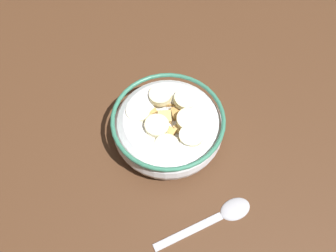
# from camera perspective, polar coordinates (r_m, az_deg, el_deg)

# --- Properties ---
(ground_plane) EXTENTS (0.96, 0.96, 0.02)m
(ground_plane) POSITION_cam_1_polar(r_m,az_deg,el_deg) (0.51, -0.00, -2.28)
(ground_plane) COLOR #472B19
(cereal_bowl) EXTENTS (0.16, 0.16, 0.06)m
(cereal_bowl) POSITION_cam_1_polar(r_m,az_deg,el_deg) (0.48, 0.02, -0.03)
(cereal_bowl) COLOR silver
(cereal_bowl) RESTS_ON ground_plane
(spoon) EXTENTS (0.08, 0.13, 0.01)m
(spoon) POSITION_cam_1_polar(r_m,az_deg,el_deg) (0.46, 9.27, -14.40)
(spoon) COLOR #A5A5AD
(spoon) RESTS_ON ground_plane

